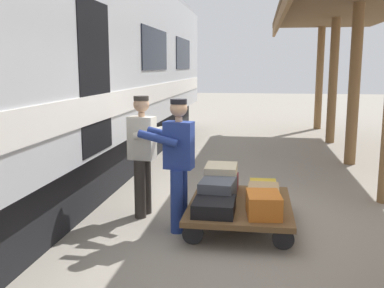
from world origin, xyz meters
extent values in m
plane|color=gray|center=(0.00, 0.00, 0.00)|extent=(60.00, 60.00, 0.00)
cylinder|color=brown|center=(-1.91, -9.83, 1.70)|extent=(0.24, 0.24, 3.40)
cylinder|color=brown|center=(-1.91, -7.02, 1.70)|extent=(0.24, 0.24, 3.40)
cylinder|color=brown|center=(-1.91, -4.21, 1.70)|extent=(0.24, 0.24, 3.40)
cube|color=silver|center=(2.22, 0.00, 1.55)|extent=(0.03, 19.30, 0.36)
cube|color=black|center=(2.22, -6.89, 2.45)|extent=(0.02, 2.17, 0.84)
cube|color=black|center=(2.22, -3.45, 2.45)|extent=(0.02, 2.17, 0.84)
cube|color=black|center=(2.28, 0.00, 1.95)|extent=(0.12, 1.10, 2.00)
cube|color=brown|center=(0.29, 0.00, 0.29)|extent=(1.33, 1.73, 0.07)
cylinder|color=black|center=(-0.24, 0.69, 0.13)|extent=(0.26, 0.05, 0.26)
cylinder|color=black|center=(0.82, 0.69, 0.13)|extent=(0.26, 0.05, 0.26)
cylinder|color=black|center=(-0.24, -0.69, 0.13)|extent=(0.26, 0.05, 0.26)
cylinder|color=black|center=(0.82, -0.69, 0.13)|extent=(0.26, 0.05, 0.26)
cube|color=maroon|center=(0.59, -0.48, 0.44)|extent=(0.48, 0.60, 0.23)
cube|color=#CC6B23|center=(-0.01, 0.47, 0.46)|extent=(0.44, 0.56, 0.27)
cube|color=black|center=(0.59, 0.47, 0.41)|extent=(0.50, 0.59, 0.17)
cube|color=gold|center=(-0.01, -0.48, 0.41)|extent=(0.38, 0.50, 0.16)
cube|color=#4C515B|center=(0.59, 0.00, 0.48)|extent=(0.48, 0.61, 0.30)
cube|color=tan|center=(-0.01, 0.00, 0.44)|extent=(0.42, 0.61, 0.22)
cube|color=beige|center=(0.59, -0.48, 0.64)|extent=(0.44, 0.55, 0.17)
cylinder|color=navy|center=(1.06, 0.14, 0.41)|extent=(0.16, 0.16, 0.82)
cylinder|color=navy|center=(1.08, 0.34, 0.41)|extent=(0.16, 0.16, 0.82)
cube|color=navy|center=(1.07, 0.24, 1.12)|extent=(0.39, 0.26, 0.60)
cylinder|color=tan|center=(1.07, 0.24, 1.45)|extent=(0.09, 0.09, 0.06)
sphere|color=tan|center=(1.07, 0.24, 1.59)|extent=(0.22, 0.22, 0.22)
cylinder|color=black|center=(1.07, 0.24, 1.67)|extent=(0.21, 0.21, 0.06)
cylinder|color=navy|center=(1.27, 0.05, 1.22)|extent=(0.54, 0.17, 0.21)
cylinder|color=navy|center=(1.31, 0.37, 1.22)|extent=(0.54, 0.17, 0.21)
cylinder|color=#332D28|center=(1.69, -0.14, 0.41)|extent=(0.16, 0.16, 0.82)
cylinder|color=#332D28|center=(1.66, -0.34, 0.41)|extent=(0.16, 0.16, 0.82)
cube|color=silver|center=(1.68, -0.24, 1.12)|extent=(0.39, 0.27, 0.60)
cylinder|color=tan|center=(1.68, -0.24, 1.45)|extent=(0.09, 0.09, 0.06)
sphere|color=tan|center=(1.68, -0.24, 1.59)|extent=(0.22, 0.22, 0.22)
cylinder|color=#332D28|center=(1.68, -0.24, 1.67)|extent=(0.21, 0.21, 0.06)
cylinder|color=silver|center=(1.49, -0.05, 1.22)|extent=(0.54, 0.18, 0.21)
cylinder|color=silver|center=(1.44, -0.37, 1.22)|extent=(0.54, 0.18, 0.21)
camera|label=1|loc=(0.08, 5.67, 2.10)|focal=41.51mm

